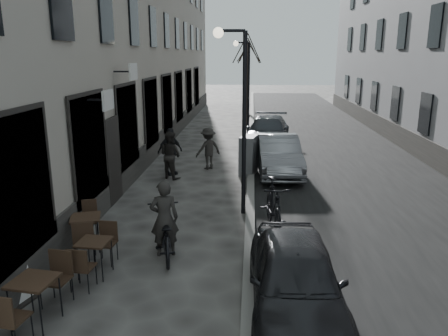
# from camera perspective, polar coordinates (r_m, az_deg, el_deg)

# --- Properties ---
(road) EXTENTS (7.30, 60.00, 0.00)m
(road) POSITION_cam_1_polar(r_m,az_deg,el_deg) (22.52, 12.94, 2.99)
(road) COLOR black
(road) RESTS_ON ground
(kerb) EXTENTS (0.25, 60.00, 0.12)m
(kerb) POSITION_cam_1_polar(r_m,az_deg,el_deg) (22.21, 3.60, 3.33)
(kerb) COLOR slate
(kerb) RESTS_ON ground
(streetlamp_near) EXTENTS (0.90, 0.28, 5.09)m
(streetlamp_near) POSITION_cam_1_polar(r_m,az_deg,el_deg) (11.85, 1.85, 8.59)
(streetlamp_near) COLOR black
(streetlamp_near) RESTS_ON ground
(streetlamp_far) EXTENTS (0.90, 0.28, 5.09)m
(streetlamp_far) POSITION_cam_1_polar(r_m,az_deg,el_deg) (23.82, 2.83, 11.62)
(streetlamp_far) COLOR black
(streetlamp_far) RESTS_ON ground
(tree_near) EXTENTS (2.40, 2.40, 5.70)m
(tree_near) POSITION_cam_1_polar(r_m,az_deg,el_deg) (26.78, 3.14, 15.17)
(tree_near) COLOR black
(tree_near) RESTS_ON ground
(tree_far) EXTENTS (2.40, 2.40, 5.70)m
(tree_far) POSITION_cam_1_polar(r_m,az_deg,el_deg) (32.78, 3.26, 15.07)
(tree_far) COLOR black
(tree_far) RESTS_ON ground
(bistro_set_a) EXTENTS (0.76, 1.70, 0.98)m
(bistro_set_a) POSITION_cam_1_polar(r_m,az_deg,el_deg) (8.18, -23.45, -15.22)
(bistro_set_a) COLOR black
(bistro_set_a) RESTS_ON ground
(bistro_set_b) EXTENTS (0.66, 1.54, 0.89)m
(bistro_set_b) POSITION_cam_1_polar(r_m,az_deg,el_deg) (9.44, -16.53, -10.75)
(bistro_set_b) COLOR black
(bistro_set_b) RESTS_ON ground
(bistro_set_c) EXTENTS (0.89, 1.67, 0.95)m
(bistro_set_c) POSITION_cam_1_polar(r_m,az_deg,el_deg) (10.66, -17.54, -7.64)
(bistro_set_c) COLOR black
(bistro_set_c) RESTS_ON ground
(sign_board) EXTENTS (0.55, 0.71, 1.12)m
(sign_board) POSITION_cam_1_polar(r_m,az_deg,el_deg) (8.97, -25.60, -13.10)
(sign_board) COLOR black
(sign_board) RESTS_ON ground
(utility_cabinet) EXTENTS (0.74, 1.07, 1.46)m
(utility_cabinet) POSITION_cam_1_polar(r_m,az_deg,el_deg) (16.46, 3.22, 1.70)
(utility_cabinet) COLOR slate
(utility_cabinet) RESTS_ON ground
(bicycle) EXTENTS (1.18, 2.14, 1.07)m
(bicycle) POSITION_cam_1_polar(r_m,az_deg,el_deg) (9.98, -7.74, -8.35)
(bicycle) COLOR black
(bicycle) RESTS_ON ground
(cyclist_rider) EXTENTS (0.72, 0.56, 1.75)m
(cyclist_rider) POSITION_cam_1_polar(r_m,az_deg,el_deg) (9.86, -7.80, -6.53)
(cyclist_rider) COLOR #282522
(cyclist_rider) RESTS_ON ground
(pedestrian_near) EXTENTS (1.07, 1.01, 1.74)m
(pedestrian_near) POSITION_cam_1_polar(r_m,az_deg,el_deg) (15.93, -7.03, 1.70)
(pedestrian_near) COLOR black
(pedestrian_near) RESTS_ON ground
(pedestrian_mid) EXTENTS (1.22, 1.12, 1.65)m
(pedestrian_mid) POSITION_cam_1_polar(r_m,az_deg,el_deg) (17.15, -2.07, 2.56)
(pedestrian_mid) COLOR #262421
(pedestrian_mid) RESTS_ON ground
(pedestrian_far) EXTENTS (1.06, 1.01, 1.77)m
(pedestrian_far) POSITION_cam_1_polar(r_m,az_deg,el_deg) (16.43, -7.06, 2.15)
(pedestrian_far) COLOR black
(pedestrian_far) RESTS_ON ground
(car_near) EXTENTS (1.63, 3.95, 1.34)m
(car_near) POSITION_cam_1_polar(r_m,az_deg,el_deg) (7.86, 9.30, -14.00)
(car_near) COLOR black
(car_near) RESTS_ON ground
(car_mid) EXTENTS (1.72, 4.40, 1.43)m
(car_mid) POSITION_cam_1_polar(r_m,az_deg,el_deg) (16.67, 7.09, 1.73)
(car_mid) COLOR gray
(car_mid) RESTS_ON ground
(car_far) EXTENTS (2.51, 5.12, 1.43)m
(car_far) POSITION_cam_1_polar(r_m,az_deg,el_deg) (21.70, 5.75, 4.77)
(car_far) COLOR #32353B
(car_far) RESTS_ON ground
(moped) EXTENTS (0.88, 2.32, 1.36)m
(moped) POSITION_cam_1_polar(r_m,az_deg,el_deg) (11.12, 6.50, -5.06)
(moped) COLOR black
(moped) RESTS_ON ground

